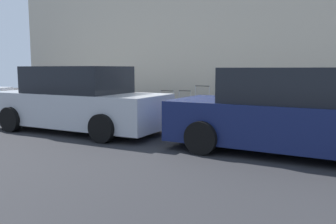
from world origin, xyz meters
TOP-DOWN VIEW (x-y plane):
  - ground_plane at (0.00, 0.00)m, footprint 40.00×40.00m
  - sidewalk_curb at (0.00, -2.50)m, footprint 18.00×5.00m
  - building_facade_sidewalk_side at (0.00, -8.04)m, footprint 24.00×3.00m
  - suitcase_black_0 at (-3.08, -0.46)m, footprint 0.44×0.23m
  - suitcase_red_1 at (-2.50, -0.51)m, footprint 0.51×0.28m
  - suitcase_silver_2 at (-1.94, -0.56)m, footprint 0.40×0.19m
  - suitcase_olive_3 at (-1.40, -0.48)m, footprint 0.48×0.22m
  - suitcase_teal_4 at (-0.84, -0.54)m, footprint 0.43×0.20m
  - suitcase_navy_5 at (-0.28, -0.52)m, footprint 0.48×0.23m
  - suitcase_maroon_6 at (0.29, -0.57)m, footprint 0.46×0.25m
  - fire_hydrant at (1.03, -0.53)m, footprint 0.39×0.21m
  - bollard_post at (1.80, -0.38)m, footprint 0.11×0.11m
  - parking_meter at (-4.48, -0.78)m, footprint 0.12×0.09m
  - parked_car_navy_0 at (-3.98, 1.58)m, footprint 4.63×2.20m
  - parked_car_silver_1 at (1.24, 1.58)m, footprint 4.74×2.01m

SIDE VIEW (x-z plane):
  - ground_plane at x=0.00m, z-range 0.00..0.00m
  - sidewalk_curb at x=0.00m, z-range 0.00..0.14m
  - suitcase_black_0 at x=-3.08m, z-range 0.11..0.67m
  - suitcase_red_1 at x=-2.50m, z-range 0.00..0.81m
  - suitcase_maroon_6 at x=0.29m, z-range 0.11..0.70m
  - suitcase_teal_4 at x=-0.84m, z-range -0.02..0.84m
  - suitcase_silver_2 at x=-1.94m, z-range 0.01..0.81m
  - suitcase_navy_5 at x=-0.28m, z-range 0.01..0.86m
  - suitcase_olive_3 at x=-1.40m, z-range -0.01..1.01m
  - fire_hydrant at x=1.03m, z-range 0.16..1.00m
  - bollard_post at x=1.80m, z-range 0.14..1.04m
  - parked_car_navy_0 at x=-3.98m, z-range -0.05..1.58m
  - parked_car_silver_1 at x=1.24m, z-range -0.06..1.62m
  - parking_meter at x=-4.48m, z-range 0.33..1.60m
  - building_facade_sidewalk_side at x=0.00m, z-range 0.00..9.62m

